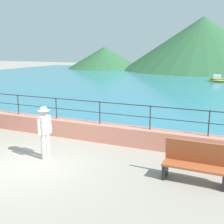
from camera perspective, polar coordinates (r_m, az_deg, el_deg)
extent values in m
plane|color=gray|center=(9.65, -16.62, -10.05)|extent=(120.00, 120.00, 0.00)
cube|color=tan|center=(11.99, -6.77, -3.42)|extent=(20.00, 0.56, 0.70)
cylinder|color=#282623|center=(13.61, -18.03, 1.42)|extent=(0.04, 0.04, 0.90)
cylinder|color=#282623|center=(12.34, -10.95, 0.73)|extent=(0.04, 0.04, 0.90)
cylinder|color=#282623|center=(11.31, -2.42, -0.12)|extent=(0.04, 0.04, 0.90)
cylinder|color=#282623|center=(10.58, 7.54, -1.10)|extent=(0.04, 0.04, 0.90)
cylinder|color=#282623|center=(10.21, 18.60, -2.14)|extent=(0.04, 0.04, 0.90)
cylinder|color=#282623|center=(11.72, -6.92, 2.33)|extent=(18.40, 0.04, 0.04)
cylinder|color=#282623|center=(11.80, -6.87, 0.32)|extent=(18.40, 0.03, 0.03)
cube|color=teal|center=(33.25, 13.71, 5.89)|extent=(64.00, 44.32, 0.06)
cone|color=#285633|center=(52.21, 17.45, 12.78)|extent=(27.01, 27.01, 8.89)
cone|color=#285633|center=(54.06, -1.51, 10.69)|extent=(13.65, 13.65, 3.96)
cube|color=#9E4C28|center=(8.29, 15.88, -10.37)|extent=(1.71, 0.54, 0.06)
cube|color=#9E4C28|center=(8.37, 16.27, -7.60)|extent=(1.70, 0.17, 0.64)
cube|color=black|center=(8.32, 21.28, -12.51)|extent=(0.09, 0.47, 0.43)
cube|color=black|center=(8.52, 10.44, -11.23)|extent=(0.09, 0.47, 0.43)
cylinder|color=beige|center=(9.86, -13.37, -6.71)|extent=(0.15, 0.15, 0.86)
cylinder|color=beige|center=(9.97, -12.60, -6.45)|extent=(0.15, 0.15, 0.86)
cube|color=beige|center=(9.70, -13.19, -2.50)|extent=(0.28, 0.39, 0.60)
cylinder|color=beige|center=(9.56, -14.24, -3.02)|extent=(0.09, 0.09, 0.52)
cylinder|color=beige|center=(9.87, -12.14, -2.44)|extent=(0.09, 0.09, 0.52)
sphere|color=tan|center=(9.60, -13.31, -0.02)|extent=(0.22, 0.22, 0.22)
cylinder|color=beige|center=(9.59, -13.33, 0.27)|extent=(0.38, 0.38, 0.02)
cylinder|color=beige|center=(9.58, -13.35, 0.62)|extent=(0.20, 0.20, 0.10)
ellipsoid|color=gold|center=(33.64, 20.44, 5.90)|extent=(2.37, 1.10, 0.36)
cube|color=brown|center=(33.62, 20.46, 6.15)|extent=(1.90, 0.93, 0.06)
cube|color=silver|center=(33.60, 20.06, 6.57)|extent=(0.85, 0.70, 0.40)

